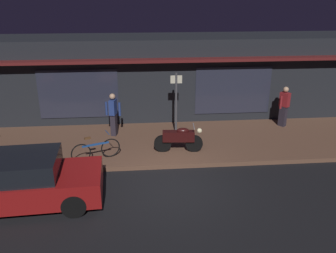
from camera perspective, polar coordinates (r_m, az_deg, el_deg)
ground_plane at (r=10.93m, az=-0.02°, el=-9.19°), size 60.00×60.00×0.00m
sidewalk_slab at (r=13.57m, az=-1.15°, el=-2.59°), size 18.00×4.00×0.15m
storefront_building at (r=16.25m, az=-2.05°, el=7.80°), size 18.00×3.30×3.60m
motorcycle at (r=12.49m, az=1.82°, el=-1.88°), size 1.70×0.55×0.97m
bicycle_parked at (r=12.18m, az=-11.34°, el=-3.63°), size 1.56×0.67×0.91m
person_photographer at (r=13.94m, az=-8.66°, el=2.03°), size 0.61×0.42×1.67m
person_bystander at (r=15.50m, az=17.88°, el=3.17°), size 0.55×0.44×1.67m
sign_post at (r=13.90m, az=1.29°, el=4.30°), size 0.44×0.09×2.40m
parked_car_near at (r=10.44m, az=-22.14°, el=-8.00°), size 4.19×1.99×1.42m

